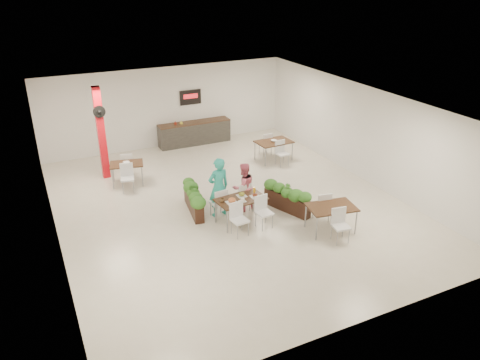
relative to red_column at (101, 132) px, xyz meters
name	(u,v)px	position (x,y,z in m)	size (l,w,h in m)	color
ground	(229,205)	(3.00, -3.79, -1.64)	(12.00, 12.00, 0.00)	beige
room_shell	(228,144)	(3.00, -3.79, 0.36)	(10.10, 12.10, 3.22)	white
red_column	(101,132)	(0.00, 0.00, 0.00)	(0.40, 0.41, 3.20)	red
service_counter	(194,132)	(4.00, 1.86, -1.15)	(3.00, 0.64, 2.20)	#2A2825
main_table	(241,202)	(2.85, -4.93, -1.01)	(1.47, 1.73, 0.92)	black
diner_man	(219,187)	(2.46, -4.27, -0.74)	(0.66, 0.43, 1.81)	teal
diner_woman	(243,187)	(3.26, -4.27, -0.89)	(0.73, 0.57, 1.51)	#E86781
planter_left	(193,197)	(1.87, -3.73, -1.15)	(0.59, 1.72, 0.90)	black
planter_right	(287,196)	(4.41, -4.90, -1.17)	(0.85, 1.62, 0.88)	black
side_table_a	(127,167)	(0.55, -0.91, -1.02)	(1.21, 1.67, 0.92)	black
side_table_b	(274,144)	(6.06, -1.14, -1.00)	(1.36, 1.64, 0.92)	black
side_table_c	(331,210)	(4.89, -6.43, -1.01)	(1.41, 1.67, 0.92)	black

